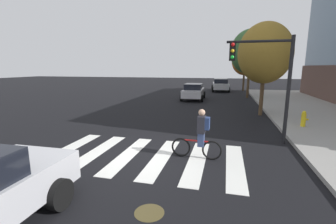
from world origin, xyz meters
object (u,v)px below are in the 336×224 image
Objects in this scene: traffic_light_near at (267,71)px; street_tree_near at (265,53)px; sedan_far at (220,85)px; cyclist at (200,134)px; manhole_cover at (149,212)px; street_tree_mid at (250,52)px; fire_hydrant at (304,119)px; street_tree_far at (245,61)px; sedan_mid at (194,91)px.

street_tree_near is (0.70, 5.78, 1.00)m from traffic_light_near.
cyclist is at bearing -90.09° from sedan_far.
manhole_cover is 26.42m from sedan_far.
cyclist is 0.30× the size of street_tree_near.
traffic_light_near is 0.63× the size of street_tree_mid.
street_tree_near is at bearing 116.15° from fire_hydrant.
sedan_far is 0.71× the size of street_tree_mid.
fire_hydrant is 0.14× the size of street_tree_far.
street_tree_mid is (0.60, 14.60, 1.63)m from traffic_light_near.
street_tree_far reaches higher than manhole_cover.
manhole_cover is at bearing -91.59° from sedan_far.
sedan_far is 1.12× the size of traffic_light_near.
street_tree_near is at bearing 83.13° from traffic_light_near.
street_tree_mid is at bearing -65.42° from sedan_far.
manhole_cover is 0.15× the size of sedan_mid.
street_tree_near is 1.00× the size of street_tree_far.
street_tree_near is (-1.56, 3.18, 3.33)m from fire_hydrant.
street_tree_mid is 1.16× the size of street_tree_far.
sedan_far is 18.74m from fire_hydrant.
sedan_far is at bearing 88.41° from manhole_cover.
cyclist is at bearing -99.59° from street_tree_mid.
traffic_light_near reaches higher than manhole_cover.
manhole_cover is 0.14× the size of sedan_far.
traffic_light_near reaches higher than sedan_far.
traffic_light_near is 4.16m from fire_hydrant.
traffic_light_near is 21.74m from street_tree_far.
street_tree_mid is at bearing 79.99° from manhole_cover.
street_tree_far reaches higher than traffic_light_near.
sedan_mid is 2.56× the size of cyclist.
sedan_mid is 6.79m from street_tree_mid.
street_tree_near is at bearing -78.97° from sedan_far.
sedan_mid reaches higher than manhole_cover.
street_tree_far is at bearing 90.17° from street_tree_near.
street_tree_far reaches higher than street_tree_near.
fire_hydrant is 12.74m from street_tree_mid.
street_tree_far is (5.14, 9.64, 3.09)m from sedan_mid.
fire_hydrant is (6.75, -9.47, -0.24)m from sedan_mid.
street_tree_far reaches higher than cyclist.
sedan_far is at bearing 114.58° from street_tree_mid.
manhole_cover is 0.82× the size of fire_hydrant.
traffic_light_near is 5.91m from street_tree_near.
sedan_far reaches higher than sedan_mid.
manhole_cover is at bearing -117.84° from traffic_light_near.
sedan_far is 2.76× the size of cyclist.
manhole_cover is 17.77m from sedan_mid.
manhole_cover is 12.58m from street_tree_near.
street_tree_near is 15.93m from street_tree_far.
sedan_far is 6.05× the size of fire_hydrant.
street_tree_far is (-0.05, 15.93, 0.00)m from street_tree_near.
cyclist reaches higher than sedan_mid.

